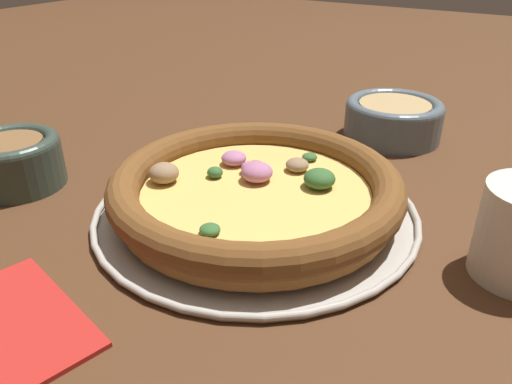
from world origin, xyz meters
TOP-DOWN VIEW (x-y plane):
  - ground_plane at (0.00, 0.00)m, footprint 3.00×3.00m
  - pizza_tray at (0.00, 0.00)m, footprint 0.32×0.32m
  - pizza at (0.00, -0.00)m, footprint 0.29×0.29m
  - bowl_near at (-0.05, -0.27)m, footprint 0.13×0.13m
  - bowl_far at (0.26, 0.09)m, footprint 0.10×0.10m

SIDE VIEW (x-z plane):
  - ground_plane at x=0.00m, z-range 0.00..0.00m
  - pizza_tray at x=0.00m, z-range 0.00..0.01m
  - pizza at x=0.00m, z-range 0.01..0.05m
  - bowl_near at x=-0.05m, z-range 0.00..0.06m
  - bowl_far at x=0.26m, z-range 0.00..0.06m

